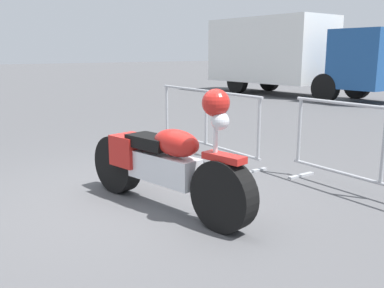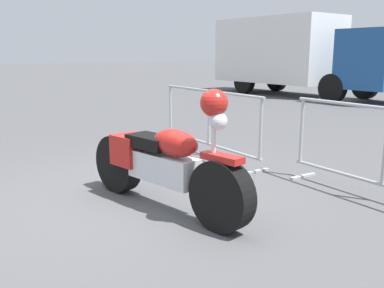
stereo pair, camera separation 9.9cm
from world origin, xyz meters
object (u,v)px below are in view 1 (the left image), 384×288
Objects in this scene: motorcycle at (164,163)px; box_truck at (288,53)px; crowd_barrier_far at (383,152)px; parked_car_blue at (336,67)px; parked_car_silver at (377,70)px; crowd_barrier_near at (206,122)px.

motorcycle is 0.30× the size of box_truck.
motorcycle reaches higher than crowd_barrier_far.
crowd_barrier_far is at bearing -143.66° from parked_car_blue.
box_truck is 10.09m from parked_car_silver.
parked_car_silver is (2.74, -0.43, -0.09)m from parked_car_blue.
crowd_barrier_near and crowd_barrier_far have the same top height.
parked_car_silver is at bearing 115.56° from crowd_barrier_far.
parked_car_silver reaches higher than crowd_barrier_near.
crowd_barrier_near is at bearing -156.58° from parked_car_silver.
parked_car_silver is at bearing -93.73° from parked_car_blue.
box_truck reaches higher than parked_car_blue.
motorcycle is at bearing -154.73° from parked_car_silver.
parked_car_silver is (-7.83, 21.30, 0.18)m from motorcycle.
box_truck reaches higher than parked_car_silver.
crowd_barrier_near is 0.32× the size of box_truck.
motorcycle is at bearing -55.57° from box_truck.
motorcycle is 2.43m from crowd_barrier_near.
parked_car_blue is at bearing 112.05° from motorcycle.
parked_car_silver is (-9.25, 19.33, 0.13)m from crowd_barrier_far.
crowd_barrier_far is 23.11m from parked_car_blue.
parked_car_blue is at bearing 121.24° from crowd_barrier_far.
parked_car_blue reaches higher than crowd_barrier_far.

